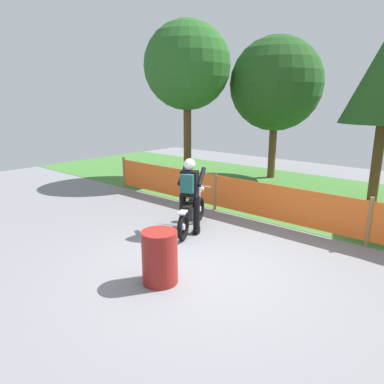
# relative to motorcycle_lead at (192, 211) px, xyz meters

# --- Properties ---
(ground) EXTENTS (24.00, 24.00, 0.02)m
(ground) POSITION_rel_motorcycle_lead_xyz_m (1.41, -1.35, -0.46)
(ground) COLOR gray
(grass_verge) EXTENTS (24.00, 6.30, 0.01)m
(grass_verge) POSITION_rel_motorcycle_lead_xyz_m (1.41, 4.71, -0.44)
(grass_verge) COLOR #427A33
(grass_verge) RESTS_ON ground
(barrier_fence) EXTENTS (11.66, 0.08, 1.05)m
(barrier_fence) POSITION_rel_motorcycle_lead_xyz_m (1.41, 1.56, 0.10)
(barrier_fence) COLOR olive
(barrier_fence) RESTS_ON ground
(tree_leftmost) EXTENTS (3.04, 3.04, 5.59)m
(tree_leftmost) POSITION_rel_motorcycle_lead_xyz_m (-3.61, 3.93, 3.60)
(tree_leftmost) COLOR brown
(tree_leftmost) RESTS_ON ground
(tree_near_left) EXTENTS (3.36, 3.36, 5.15)m
(tree_near_left) POSITION_rel_motorcycle_lead_xyz_m (-1.41, 6.32, 3.02)
(tree_near_left) COLOR brown
(tree_near_left) RESTS_ON ground
(motorcycle_lead) EXTENTS (0.95, 1.81, 0.92)m
(motorcycle_lead) POSITION_rel_motorcycle_lead_xyz_m (0.00, 0.00, 0.00)
(motorcycle_lead) COLOR black
(motorcycle_lead) RESTS_ON ground
(rider_lead) EXTENTS (0.69, 0.78, 1.69)m
(rider_lead) POSITION_rel_motorcycle_lead_xyz_m (0.09, -0.19, 0.51)
(rider_lead) COLOR black
(rider_lead) RESTS_ON ground
(oil_drum) EXTENTS (0.58, 0.58, 0.88)m
(oil_drum) POSITION_rel_motorcycle_lead_xyz_m (1.19, -2.18, -0.01)
(oil_drum) COLOR maroon
(oil_drum) RESTS_ON ground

